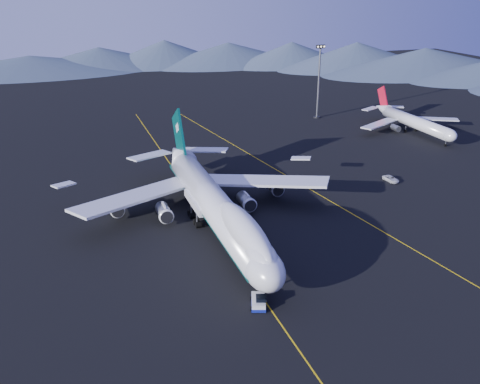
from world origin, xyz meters
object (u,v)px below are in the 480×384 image
object	(u,v)px
service_van	(391,179)
floodlight_mast	(319,82)
pushback_tug	(258,302)
boeing_747	(215,204)
second_jet	(412,121)

from	to	relation	value
service_van	floodlight_mast	xyz separation A→B (m)	(12.94, 68.95, 13.11)
floodlight_mast	pushback_tug	bearing A→B (deg)	-120.79
boeing_747	second_jet	xyz separation A→B (m)	(86.66, 52.42, -1.96)
pushback_tug	second_jet	size ratio (longest dim) A/B	0.11
second_jet	floodlight_mast	distance (m)	37.91
pushback_tug	service_van	distance (m)	68.20
pushback_tug	service_van	bearing A→B (deg)	57.51
pushback_tug	second_jet	world-z (taller)	second_jet
boeing_747	service_van	size ratio (longest dim) A/B	14.64
second_jet	service_van	xyz separation A→B (m)	(-34.70, -39.54, -3.16)
pushback_tug	service_van	xyz separation A→B (m)	(53.41, 42.41, 0.06)
service_van	second_jet	bearing A→B (deg)	43.85
floodlight_mast	boeing_747	bearing A→B (deg)	-128.42
second_jet	service_van	world-z (taller)	second_jet
service_van	floodlight_mast	size ratio (longest dim) A/B	0.18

